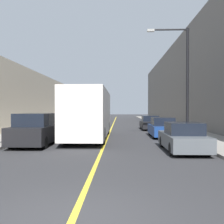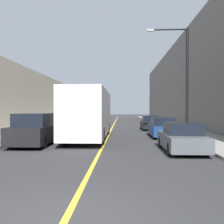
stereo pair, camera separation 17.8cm
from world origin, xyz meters
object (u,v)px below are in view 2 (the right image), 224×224
(car_right_near, at_px, (182,138))
(street_lamp_right, at_px, (183,75))
(car_right_mid, at_px, (162,128))
(bus, at_px, (90,113))
(car_right_far, at_px, (150,123))
(parked_suv_left, at_px, (36,130))

(car_right_near, relative_size, street_lamp_right, 0.57)
(car_right_mid, bearing_deg, street_lamp_right, -57.01)
(car_right_near, bearing_deg, bus, 133.69)
(car_right_near, relative_size, car_right_far, 0.99)
(car_right_near, height_order, car_right_far, car_right_near)
(bus, relative_size, car_right_near, 2.41)
(car_right_far, bearing_deg, street_lamp_right, -81.73)
(car_right_near, height_order, street_lamp_right, street_lamp_right)
(bus, relative_size, car_right_far, 2.38)
(car_right_far, relative_size, street_lamp_right, 0.58)
(parked_suv_left, distance_m, car_right_mid, 9.48)
(bus, distance_m, car_right_far, 9.92)
(parked_suv_left, relative_size, car_right_near, 1.13)
(car_right_near, xyz_separation_m, car_right_mid, (0.04, 6.76, 0.01))
(car_right_near, xyz_separation_m, car_right_far, (-0.09, 13.94, -0.00))
(car_right_far, height_order, street_lamp_right, street_lamp_right)
(car_right_near, relative_size, car_right_mid, 1.01)
(bus, xyz_separation_m, car_right_far, (5.31, 8.30, -1.19))
(bus, distance_m, parked_suv_left, 4.64)
(bus, xyz_separation_m, parked_suv_left, (-2.81, -3.57, -0.98))
(parked_suv_left, distance_m, street_lamp_right, 10.51)
(bus, height_order, parked_suv_left, bus)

